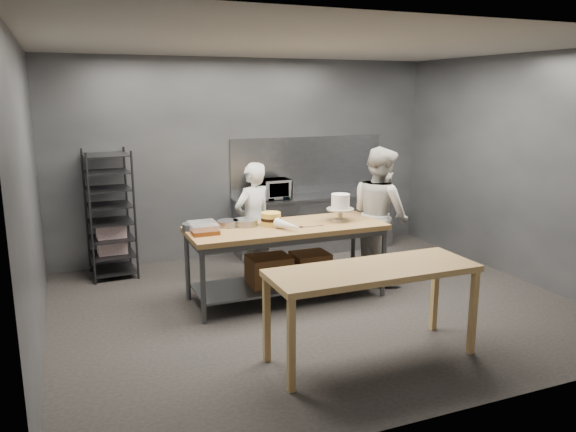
# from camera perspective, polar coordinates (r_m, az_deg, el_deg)

# --- Properties ---
(ground) EXTENTS (6.00, 6.00, 0.00)m
(ground) POSITION_cam_1_polar(r_m,az_deg,el_deg) (6.81, 2.87, -9.05)
(ground) COLOR black
(ground) RESTS_ON ground
(back_wall) EXTENTS (6.00, 0.04, 3.00)m
(back_wall) POSITION_cam_1_polar(r_m,az_deg,el_deg) (8.72, -4.05, 5.89)
(back_wall) COLOR #4C4F54
(back_wall) RESTS_ON ground
(work_table) EXTENTS (2.40, 0.90, 0.92)m
(work_table) POSITION_cam_1_polar(r_m,az_deg,el_deg) (6.87, -0.14, -3.78)
(work_table) COLOR olive
(work_table) RESTS_ON ground
(near_counter) EXTENTS (2.00, 0.70, 0.90)m
(near_counter) POSITION_cam_1_polar(r_m,az_deg,el_deg) (5.33, 8.60, -6.09)
(near_counter) COLOR #996C3F
(near_counter) RESTS_ON ground
(back_counter) EXTENTS (2.60, 0.60, 0.90)m
(back_counter) POSITION_cam_1_polar(r_m,az_deg,el_deg) (8.97, 2.78, -0.71)
(back_counter) COLOR slate
(back_counter) RESTS_ON ground
(splashback_panel) EXTENTS (2.60, 0.02, 0.90)m
(splashback_panel) POSITION_cam_1_polar(r_m,az_deg,el_deg) (9.08, 2.04, 5.22)
(splashback_panel) COLOR slate
(splashback_panel) RESTS_ON back_counter
(speed_rack) EXTENTS (0.63, 0.68, 1.75)m
(speed_rack) POSITION_cam_1_polar(r_m,az_deg,el_deg) (8.02, -17.63, 0.08)
(speed_rack) COLOR black
(speed_rack) RESTS_ON ground
(chef_behind) EXTENTS (0.69, 0.58, 1.60)m
(chef_behind) POSITION_cam_1_polar(r_m,az_deg,el_deg) (7.48, -3.57, -0.64)
(chef_behind) COLOR silver
(chef_behind) RESTS_ON ground
(chef_right) EXTENTS (0.74, 0.92, 1.80)m
(chef_right) POSITION_cam_1_polar(r_m,az_deg,el_deg) (7.56, 9.32, 0.14)
(chef_right) COLOR beige
(chef_right) RESTS_ON ground
(microwave) EXTENTS (0.54, 0.37, 0.30)m
(microwave) POSITION_cam_1_polar(r_m,az_deg,el_deg) (8.57, -1.68, 2.76)
(microwave) COLOR black
(microwave) RESTS_ON back_counter
(frosted_cake_stand) EXTENTS (0.34, 0.34, 0.34)m
(frosted_cake_stand) POSITION_cam_1_polar(r_m,az_deg,el_deg) (7.01, 5.34, 1.21)
(frosted_cake_stand) COLOR #BFB698
(frosted_cake_stand) RESTS_ON work_table
(layer_cake) EXTENTS (0.24, 0.24, 0.16)m
(layer_cake) POSITION_cam_1_polar(r_m,az_deg,el_deg) (6.77, -1.75, -0.30)
(layer_cake) COLOR #EFD24C
(layer_cake) RESTS_ON work_table
(cake_pans) EXTENTS (0.91, 0.33, 0.07)m
(cake_pans) POSITION_cam_1_polar(r_m,az_deg,el_deg) (6.73, -6.67, -0.82)
(cake_pans) COLOR gray
(cake_pans) RESTS_ON work_table
(piping_bag) EXTENTS (0.26, 0.40, 0.12)m
(piping_bag) POSITION_cam_1_polar(r_m,az_deg,el_deg) (6.52, 0.05, -0.96)
(piping_bag) COLOR white
(piping_bag) RESTS_ON work_table
(offset_spatula) EXTENTS (0.36, 0.02, 0.02)m
(offset_spatula) POSITION_cam_1_polar(r_m,az_deg,el_deg) (6.70, 1.84, -1.10)
(offset_spatula) COLOR slate
(offset_spatula) RESTS_ON work_table
(pastry_clamshells) EXTENTS (0.32, 0.41, 0.11)m
(pastry_clamshells) POSITION_cam_1_polar(r_m,az_deg,el_deg) (6.51, -8.58, -1.18)
(pastry_clamshells) COLOR brown
(pastry_clamshells) RESTS_ON work_table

